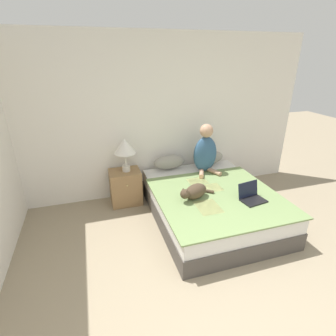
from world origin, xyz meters
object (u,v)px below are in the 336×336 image
(bed, at_px, (211,204))
(nightstand, at_px, (126,187))
(pillow_far, at_px, (209,158))
(laptop_open, at_px, (252,197))
(cat_tabby, at_px, (194,192))
(person_sitting, at_px, (205,152))
(table_lamp, at_px, (125,147))
(pillow_near, at_px, (169,162))

(bed, bearing_deg, nightstand, 143.83)
(pillow_far, xyz_separation_m, laptop_open, (0.01, -1.29, -0.07))
(bed, distance_m, laptop_open, 0.62)
(cat_tabby, bearing_deg, laptop_open, 137.02)
(cat_tabby, bearing_deg, bed, -177.82)
(laptop_open, bearing_deg, bed, 122.17)
(person_sitting, xyz_separation_m, cat_tabby, (-0.50, -0.77, -0.24))
(nightstand, bearing_deg, person_sitting, -8.82)
(laptop_open, height_order, table_lamp, table_lamp)
(bed, bearing_deg, person_sitting, 75.38)
(pillow_far, xyz_separation_m, person_sitting, (-0.20, -0.26, 0.22))
(bed, height_order, table_lamp, table_lamp)
(person_sitting, bearing_deg, laptop_open, -78.78)
(person_sitting, xyz_separation_m, nightstand, (-1.27, 0.20, -0.53))
(person_sitting, xyz_separation_m, table_lamp, (-1.24, 0.20, 0.14))
(pillow_near, bearing_deg, cat_tabby, -88.80)
(nightstand, distance_m, table_lamp, 0.67)
(pillow_far, xyz_separation_m, nightstand, (-1.46, -0.07, -0.31))
(pillow_near, xyz_separation_m, person_sitting, (0.52, -0.26, 0.22))
(pillow_far, height_order, laptop_open, pillow_far)
(person_sitting, relative_size, laptop_open, 2.25)
(bed, xyz_separation_m, laptop_open, (0.36, -0.41, 0.29))
(pillow_near, relative_size, pillow_far, 1.00)
(person_sitting, height_order, cat_tabby, person_sitting)
(person_sitting, xyz_separation_m, laptop_open, (0.20, -1.03, -0.29))
(laptop_open, bearing_deg, table_lamp, 130.58)
(bed, distance_m, person_sitting, 0.86)
(pillow_near, height_order, pillow_far, same)
(person_sitting, bearing_deg, bed, -104.62)
(bed, relative_size, laptop_open, 5.77)
(pillow_near, relative_size, person_sitting, 0.67)
(cat_tabby, xyz_separation_m, laptop_open, (0.70, -0.26, -0.05))
(pillow_near, xyz_separation_m, nightstand, (-0.75, -0.07, -0.31))
(pillow_far, distance_m, laptop_open, 1.29)
(table_lamp, bearing_deg, cat_tabby, -52.43)
(pillow_near, height_order, nightstand, pillow_near)
(pillow_far, bearing_deg, nightstand, -177.37)
(nightstand, bearing_deg, pillow_far, 2.63)
(cat_tabby, bearing_deg, table_lamp, -75.10)
(pillow_far, height_order, nightstand, pillow_far)
(bed, xyz_separation_m, nightstand, (-1.11, 0.81, 0.04))
(bed, relative_size, pillow_near, 3.81)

